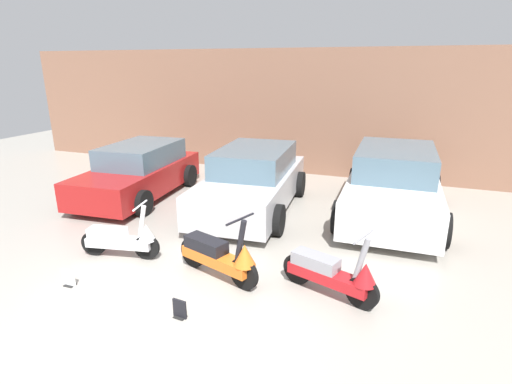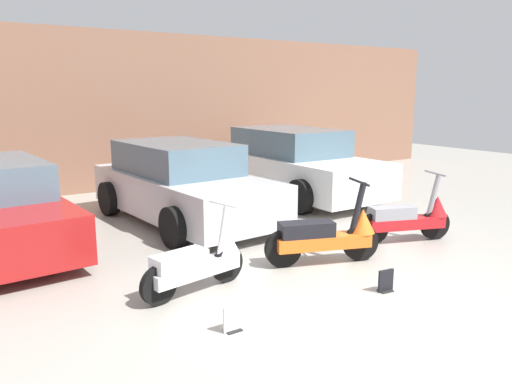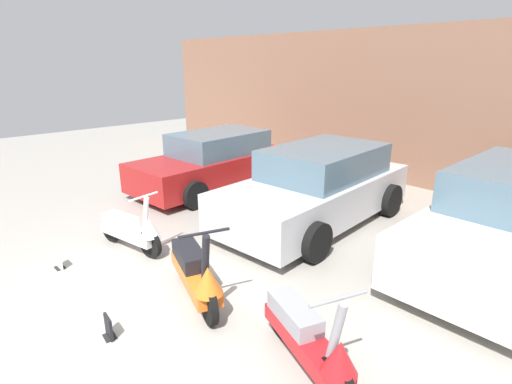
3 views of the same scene
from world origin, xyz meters
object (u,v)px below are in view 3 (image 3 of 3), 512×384
object	(u,v)px
scooter_front_center	(309,338)
placard_near_right_scooter	(109,328)
placard_near_left_scooter	(59,261)
car_rear_center	(318,187)
scooter_front_right	(196,273)
car_rear_left	(214,162)
scooter_front_left	(132,229)

from	to	relation	value
scooter_front_center	placard_near_right_scooter	size ratio (longest dim) A/B	5.60
scooter_front_center	placard_near_left_scooter	bearing A→B (deg)	-144.85
car_rear_center	placard_near_left_scooter	xyz separation A→B (m)	(-1.38, -4.12, -0.55)
scooter_front_right	placard_near_left_scooter	bearing A→B (deg)	-135.42
car_rear_center	placard_near_left_scooter	bearing A→B (deg)	-23.10
scooter_front_center	placard_near_left_scooter	world-z (taller)	scooter_front_center
scooter_front_right	car_rear_left	xyz separation A→B (m)	(-3.65, 3.05, 0.22)
scooter_front_left	car_rear_left	distance (m)	3.48
scooter_front_right	scooter_front_left	bearing A→B (deg)	-163.49
placard_near_left_scooter	scooter_front_right	bearing A→B (deg)	25.67
scooter_front_center	car_rear_center	size ratio (longest dim) A/B	0.35
placard_near_right_scooter	scooter_front_right	bearing A→B (deg)	86.14
scooter_front_right	car_rear_left	bearing A→B (deg)	158.99
scooter_front_right	placard_near_left_scooter	xyz separation A→B (m)	(-2.04, -0.98, -0.28)
car_rear_left	car_rear_center	bearing A→B (deg)	87.68
placard_near_left_scooter	car_rear_left	bearing A→B (deg)	111.73
car_rear_center	scooter_front_center	bearing A→B (deg)	33.16
scooter_front_left	scooter_front_right	size ratio (longest dim) A/B	0.91
scooter_front_right	scooter_front_center	bearing A→B (deg)	21.87
car_rear_left	placard_near_right_scooter	distance (m)	5.50
scooter_front_left	car_rear_left	xyz separation A→B (m)	(-1.78, 2.97, 0.27)
scooter_front_center	placard_near_right_scooter	world-z (taller)	scooter_front_center
scooter_front_center	car_rear_center	world-z (taller)	car_rear_center
scooter_front_right	scooter_front_center	distance (m)	1.71
scooter_front_right	scooter_front_center	size ratio (longest dim) A/B	1.05
car_rear_center	placard_near_right_scooter	xyz separation A→B (m)	(0.58, -4.24, -0.55)
scooter_front_center	placard_near_right_scooter	bearing A→B (deg)	-127.03
scooter_front_center	car_rear_left	distance (m)	6.12
car_rear_center	placard_near_right_scooter	distance (m)	4.32
scooter_front_center	car_rear_left	bearing A→B (deg)	170.26
scooter_front_right	scooter_front_center	xyz separation A→B (m)	(1.71, 0.09, -0.02)
scooter_front_left	scooter_front_center	xyz separation A→B (m)	(3.57, 0.01, 0.03)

